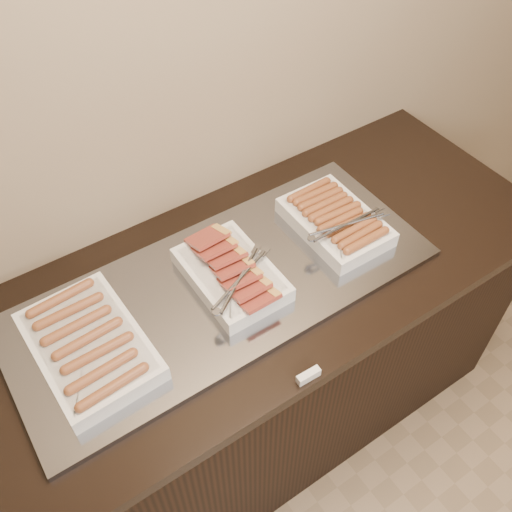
{
  "coord_description": "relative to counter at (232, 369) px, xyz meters",
  "views": [
    {
      "loc": [
        -0.5,
        1.25,
        2.16
      ],
      "look_at": [
        0.1,
        2.13,
        0.97
      ],
      "focal_mm": 40.0,
      "sensor_mm": 36.0,
      "label": 1
    }
  ],
  "objects": [
    {
      "name": "counter",
      "position": [
        0.0,
        0.0,
        0.0
      ],
      "size": [
        2.06,
        0.76,
        0.9
      ],
      "color": "black",
      "rests_on": "ground"
    },
    {
      "name": "warming_tray",
      "position": [
        -0.01,
        0.0,
        0.46
      ],
      "size": [
        1.2,
        0.5,
        0.02
      ],
      "primitive_type": "cube",
      "color": "gray",
      "rests_on": "counter"
    },
    {
      "name": "dish_left",
      "position": [
        -0.41,
        -0.0,
        0.5
      ],
      "size": [
        0.26,
        0.38,
        0.07
      ],
      "rotation": [
        0.0,
        0.0,
        0.04
      ],
      "color": "silver",
      "rests_on": "warming_tray"
    },
    {
      "name": "dish_center",
      "position": [
        0.01,
        -0.0,
        0.5
      ],
      "size": [
        0.26,
        0.34,
        0.09
      ],
      "rotation": [
        0.0,
        0.0,
        0.0
      ],
      "color": "silver",
      "rests_on": "warming_tray"
    },
    {
      "name": "dish_right",
      "position": [
        0.39,
        -0.0,
        0.5
      ],
      "size": [
        0.27,
        0.33,
        0.08
      ],
      "rotation": [
        0.0,
        0.0,
        -0.01
      ],
      "color": "silver",
      "rests_on": "warming_tray"
    },
    {
      "name": "label_holder",
      "position": [
        0.01,
        -0.36,
        0.46
      ],
      "size": [
        0.06,
        0.02,
        0.03
      ],
      "primitive_type": "cube",
      "rotation": [
        0.0,
        0.0,
        -0.03
      ],
      "color": "silver",
      "rests_on": "counter"
    }
  ]
}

